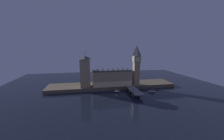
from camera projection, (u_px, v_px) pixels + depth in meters
ground_plane at (116, 94)px, 208.38m from camera, size 400.00×400.00×0.00m
embankment at (112, 85)px, 245.74m from camera, size 220.00×42.00×5.71m
parliament_hall at (112, 78)px, 233.77m from camera, size 66.07×18.56×32.33m
clock_tower at (136, 64)px, 234.55m from camera, size 12.04×12.15×69.12m
victoria_tower at (85, 71)px, 223.46m from camera, size 16.24×16.24×57.42m
bridge at (134, 91)px, 207.56m from camera, size 13.49×46.00×6.74m
car_northbound_trail at (134, 91)px, 201.57m from camera, size 2.01×4.26×1.37m
car_southbound_lead at (139, 92)px, 196.89m from camera, size 1.87×4.06×1.36m
pedestrian_near_rail at (133, 92)px, 193.65m from camera, size 0.38×0.38×1.75m
pedestrian_mid_walk at (137, 89)px, 210.08m from camera, size 0.38×0.38×1.73m
street_lamp_near at (134, 90)px, 191.14m from camera, size 1.34×0.60×7.03m
street_lamp_mid at (138, 87)px, 207.75m from camera, size 1.34×0.60×6.72m
street_lamp_far at (127, 85)px, 219.70m from camera, size 1.34×0.60×6.92m
boat_upstream at (117, 92)px, 215.85m from camera, size 11.62×5.77×3.41m
boat_downstream at (152, 91)px, 218.01m from camera, size 12.97×6.96×4.19m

